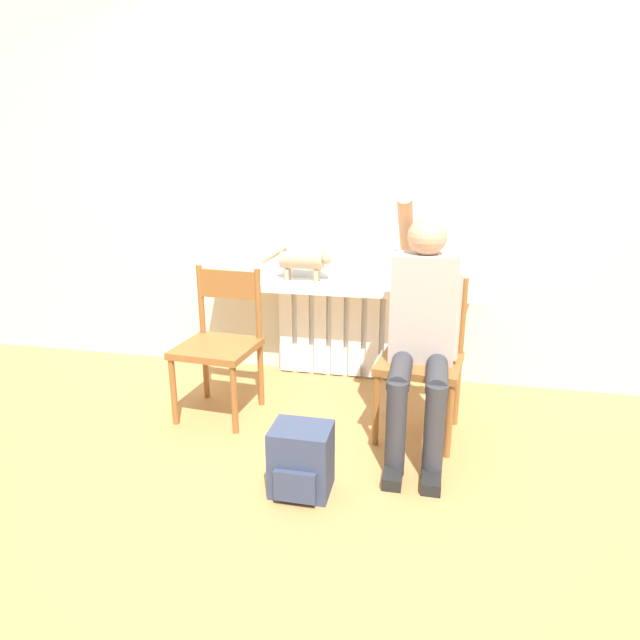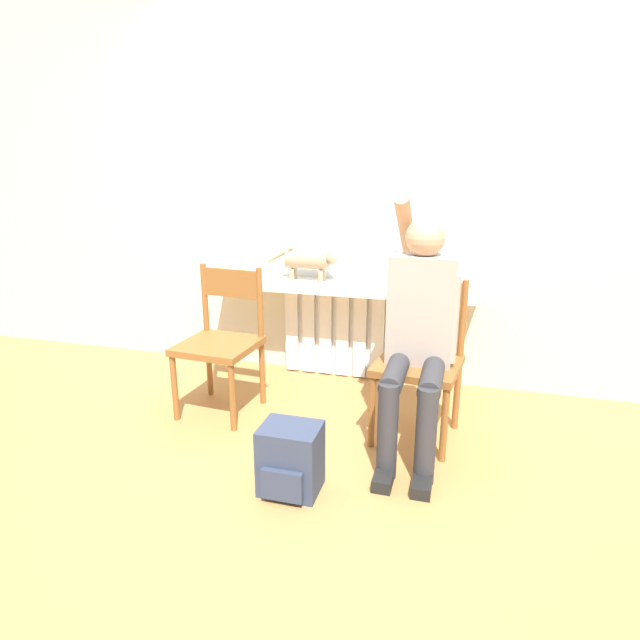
# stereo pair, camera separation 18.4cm
# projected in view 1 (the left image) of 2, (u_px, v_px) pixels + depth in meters

# --- Properties ---
(ground_plane) EXTENTS (12.00, 12.00, 0.00)m
(ground_plane) POSITION_uv_depth(u_px,v_px,m) (298.00, 457.00, 2.77)
(ground_plane) COLOR #B27F47
(wall_with_window) EXTENTS (7.00, 0.06, 2.70)m
(wall_with_window) POSITION_uv_depth(u_px,v_px,m) (342.00, 180.00, 3.54)
(wall_with_window) COLOR beige
(wall_with_window) RESTS_ON ground_plane
(radiator) EXTENTS (0.86, 0.08, 0.64)m
(radiator) POSITION_uv_depth(u_px,v_px,m) (339.00, 332.00, 3.76)
(radiator) COLOR white
(radiator) RESTS_ON ground_plane
(windowsill) EXTENTS (1.79, 0.31, 0.05)m
(windowsill) POSITION_uv_depth(u_px,v_px,m) (336.00, 287.00, 3.56)
(windowsill) COLOR white
(windowsill) RESTS_ON radiator
(window_glass) EXTENTS (1.72, 0.01, 1.28)m
(window_glass) POSITION_uv_depth(u_px,v_px,m) (341.00, 184.00, 3.51)
(window_glass) COLOR white
(window_glass) RESTS_ON windowsill
(chair_left) EXTENTS (0.46, 0.46, 0.87)m
(chair_left) POSITION_uv_depth(u_px,v_px,m) (220.00, 341.00, 3.16)
(chair_left) COLOR brown
(chair_left) RESTS_ON ground_plane
(chair_right) EXTENTS (0.48, 0.48, 0.87)m
(chair_right) POSITION_uv_depth(u_px,v_px,m) (422.00, 356.00, 2.92)
(chair_right) COLOR brown
(chair_right) RESTS_ON ground_plane
(person) EXTENTS (0.36, 1.00, 1.34)m
(person) POSITION_uv_depth(u_px,v_px,m) (422.00, 324.00, 2.75)
(person) COLOR #333338
(person) RESTS_ON ground_plane
(cat) EXTENTS (0.50, 0.12, 0.23)m
(cat) POSITION_uv_depth(u_px,v_px,m) (304.00, 261.00, 3.58)
(cat) COLOR #9E896B
(cat) RESTS_ON windowsill
(backpack) EXTENTS (0.27, 0.25, 0.32)m
(backpack) POSITION_uv_depth(u_px,v_px,m) (301.00, 460.00, 2.45)
(backpack) COLOR #333D56
(backpack) RESTS_ON ground_plane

